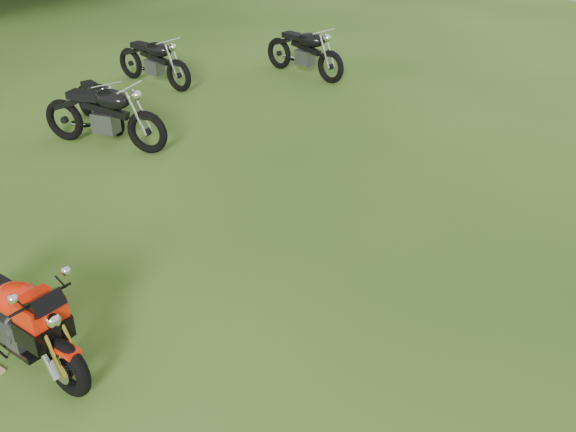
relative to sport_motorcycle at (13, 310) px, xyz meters
The scene contains 6 objects.
ground 2.38m from the sport_motorcycle, 59.86° to the left, with size 120.00×120.00×0.00m, color #23480F.
sport_motorcycle is the anchor object (origin of this frame).
vintage_moto_a 5.86m from the sport_motorcycle, 126.71° to the left, with size 1.66×0.38×0.87m, color black, non-canonical shape.
vintage_moto_b 4.91m from the sport_motorcycle, 124.36° to the left, with size 2.09×0.48×1.10m, color black, non-canonical shape.
vintage_moto_c 8.05m from the sport_motorcycle, 121.02° to the left, with size 1.94×0.45×1.02m, color black, non-canonical shape.
vintage_moto_d 9.09m from the sport_motorcycle, 101.83° to the left, with size 2.04×0.47×1.07m, color black, non-canonical shape.
Camera 1 is at (3.01, -4.70, 3.87)m, focal length 40.00 mm.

